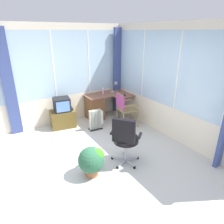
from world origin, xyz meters
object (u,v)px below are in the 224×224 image
Objects in this scene: tv_on_stand at (63,114)px; spray_bottle at (103,91)px; potted_plant at (92,160)px; desk_lamp at (115,85)px; office_chair at (125,137)px; tv_remote at (125,95)px; desk at (97,106)px; wooden_armchair at (124,106)px; space_heater at (96,120)px.

spray_bottle is at bearing 2.66° from tv_on_stand.
tv_on_stand reaches higher than potted_plant.
spray_bottle is at bearing 55.90° from potted_plant.
desk_lamp is 0.45m from spray_bottle.
tv_remote is at bearing 54.80° from office_chair.
desk_lamp is 1.84m from tv_on_stand.
spray_bottle is at bearing 10.45° from desk.
desk is 2.39m from office_chair.
tv_on_stand is (-1.43, 0.84, -0.23)m from wooden_armchair.
desk is 0.51m from spray_bottle.
spray_bottle is 0.93m from wooden_armchair.
wooden_armchair reaches higher than tv_on_stand.
desk_lamp is at bearing 70.51° from wooden_armchair.
desk is 1.53× the size of tv_on_stand.
office_chair is at bearing -3.69° from potted_plant.
tv_on_stand is at bearing 138.26° from space_heater.
spray_bottle is at bearing 162.68° from tv_remote.
spray_bottle is at bearing 48.06° from space_heater.
wooden_armchair is (0.38, -0.85, 0.21)m from desk.
potted_plant is (-1.99, -2.30, -0.61)m from desk_lamp.
desk_lamp reaches higher than office_chair.
spray_bottle is (-0.44, 0.00, -0.10)m from desk_lamp.
desk_lamp is at bearing 1.93° from tv_on_stand.
desk_lamp reaches higher than wooden_armchair.
space_heater is 0.99× the size of potted_plant.
tv_on_stand reaches higher than desk.
office_chair is (-0.98, -1.45, 0.00)m from wooden_armchair.
potted_plant is (-1.30, -2.25, -0.07)m from desk.
desk is 1.05m from tv_on_stand.
wooden_armchair is at bearing -109.49° from desk_lamp.
tv_on_stand is at bearing -163.82° from tv_remote.
tv_on_stand is (-0.45, 2.28, -0.23)m from office_chair.
spray_bottle is (0.26, 0.05, 0.43)m from desk.
tv_on_stand is at bearing 83.76° from potted_plant.
desk_lamp is at bearing -0.27° from spray_bottle.
desk_lamp is 0.52m from tv_remote.
space_heater is at bearing 59.74° from potted_plant.
tv_remote is 2.74m from potted_plant.
tv_remote is 0.16× the size of wooden_armchair.
spray_bottle is 1.07m from space_heater.
spray_bottle is 0.23× the size of wooden_armchair.
wooden_armchair is at bearing -16.31° from space_heater.
spray_bottle reaches higher than tv_on_stand.
tv_on_stand is (-1.76, 0.42, -0.36)m from tv_remote.
spray_bottle reaches higher than desk.
spray_bottle is at bearing 69.76° from office_chair.
tv_on_stand is 2.25m from potted_plant.
desk is 1.36× the size of wooden_armchair.
tv_remote reaches higher than desk.
wooden_armchair is (-0.32, -0.90, -0.32)m from desk_lamp.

